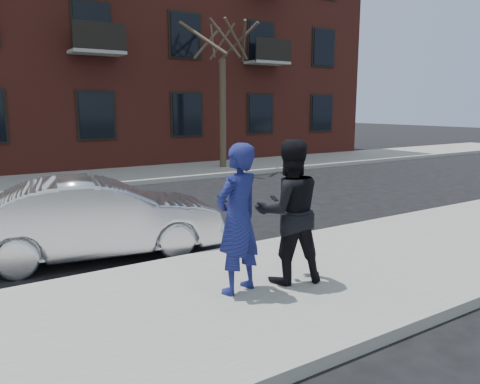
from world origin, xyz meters
TOP-DOWN VIEW (x-y plane):
  - ground at (0.00, 0.00)m, footprint 100.00×100.00m
  - near_sidewalk at (0.00, -0.25)m, footprint 50.00×3.50m
  - near_curb at (0.00, 1.55)m, footprint 50.00×0.10m
  - far_sidewalk at (0.00, 11.25)m, footprint 50.00×3.50m
  - far_curb at (0.00, 9.45)m, footprint 50.00×0.10m
  - apartment_building at (2.00, 18.00)m, footprint 24.30×10.30m
  - street_tree at (4.50, 11.00)m, footprint 3.60×3.60m
  - silver_sedan at (-2.87, 2.71)m, footprint 4.33×2.13m
  - man_hoodie at (-1.89, -0.16)m, footprint 0.81×0.64m
  - man_peacoat at (-1.10, -0.21)m, footprint 1.14×1.00m

SIDE VIEW (x-z plane):
  - ground at x=0.00m, z-range 0.00..0.00m
  - near_sidewalk at x=0.00m, z-range 0.00..0.15m
  - near_curb at x=0.00m, z-range 0.00..0.15m
  - far_sidewalk at x=0.00m, z-range 0.00..0.15m
  - far_curb at x=0.00m, z-range 0.00..0.15m
  - silver_sedan at x=-2.87m, z-range 0.00..1.37m
  - man_hoodie at x=-1.89m, z-range 0.15..2.10m
  - man_peacoat at x=-1.10m, z-range 0.15..2.12m
  - street_tree at x=4.50m, z-range 2.12..8.92m
  - apartment_building at x=2.00m, z-range 0.01..12.31m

